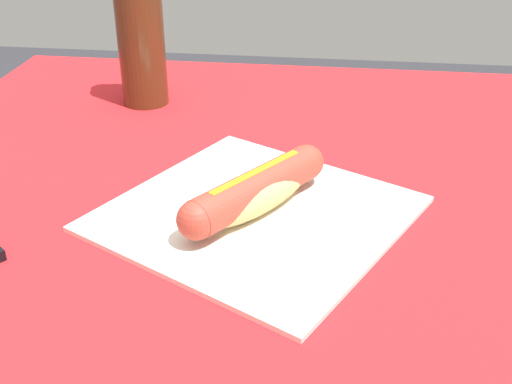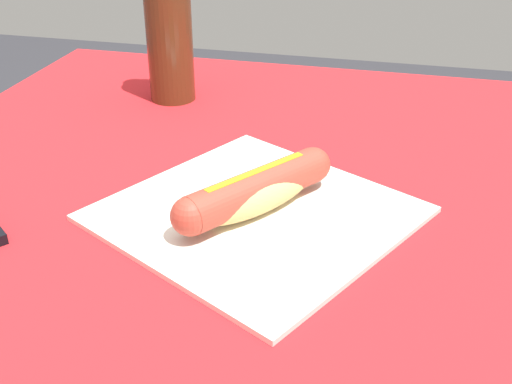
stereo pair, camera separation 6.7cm
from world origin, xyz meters
TOP-DOWN VIEW (x-y plane):
  - dining_table at (0.00, 0.00)m, footprint 1.05×0.91m
  - paper_wrapper at (-0.01, -0.04)m, footprint 0.39×0.39m
  - hot_dog at (-0.01, -0.04)m, footprint 0.18×0.14m
  - soda_bottle at (0.31, 0.17)m, footprint 0.07×0.07m

SIDE VIEW (x-z plane):
  - dining_table at x=0.00m, z-range 0.23..0.98m
  - paper_wrapper at x=-0.01m, z-range 0.74..0.75m
  - hot_dog at x=-0.01m, z-range 0.75..0.80m
  - soda_bottle at x=0.31m, z-range 0.73..0.97m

